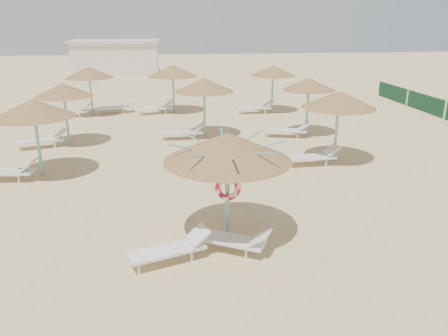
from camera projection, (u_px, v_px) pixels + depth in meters
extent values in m
plane|color=#DAC085|center=(210.00, 236.00, 11.04)|extent=(120.00, 120.00, 0.00)
cylinder|color=#67B4AF|center=(227.00, 196.00, 10.61)|extent=(0.11, 0.11, 2.28)
cone|color=olive|center=(228.00, 147.00, 10.21)|extent=(3.04, 3.04, 0.68)
cylinder|color=#67B4AF|center=(227.00, 157.00, 10.29)|extent=(0.20, 0.20, 0.12)
cylinder|color=#67B4AF|center=(257.00, 148.00, 10.31)|extent=(1.37, 0.04, 0.35)
cylinder|color=#67B4AF|center=(245.00, 143.00, 10.75)|extent=(1.00, 1.00, 0.35)
cylinder|color=#67B4AF|center=(224.00, 141.00, 10.88)|extent=(0.04, 1.37, 0.35)
cylinder|color=#67B4AF|center=(205.00, 144.00, 10.63)|extent=(1.00, 1.00, 0.35)
cylinder|color=#67B4AF|center=(198.00, 150.00, 10.15)|extent=(1.37, 0.04, 0.35)
cylinder|color=#67B4AF|center=(208.00, 156.00, 9.71)|extent=(1.00, 1.00, 0.35)
cylinder|color=#67B4AF|center=(232.00, 158.00, 9.57)|extent=(0.04, 1.37, 0.35)
cylinder|color=#67B4AF|center=(252.00, 154.00, 9.82)|extent=(1.00, 1.00, 0.35)
torus|color=red|center=(228.00, 188.00, 10.44)|extent=(0.64, 0.15, 0.64)
cylinder|color=silver|center=(139.00, 270.00, 9.35)|extent=(0.05, 0.05, 0.25)
cylinder|color=silver|center=(133.00, 260.00, 9.73)|extent=(0.05, 0.05, 0.25)
cylinder|color=silver|center=(192.00, 256.00, 9.87)|extent=(0.05, 0.05, 0.25)
cylinder|color=silver|center=(184.00, 248.00, 10.25)|extent=(0.05, 0.05, 0.25)
cube|color=silver|center=(167.00, 251.00, 9.79)|extent=(1.82, 1.11, 0.07)
cube|color=silver|center=(198.00, 235.00, 10.05)|extent=(0.60, 0.66, 0.33)
cylinder|color=silver|center=(198.00, 245.00, 10.39)|extent=(0.05, 0.05, 0.25)
cylinder|color=silver|center=(206.00, 236.00, 10.78)|extent=(0.05, 0.05, 0.25)
cylinder|color=silver|center=(246.00, 254.00, 9.97)|extent=(0.05, 0.05, 0.25)
cylinder|color=silver|center=(252.00, 245.00, 10.37)|extent=(0.05, 0.05, 0.25)
cube|color=silver|center=(229.00, 240.00, 10.29)|extent=(1.76, 1.29, 0.07)
cube|color=silver|center=(260.00, 237.00, 9.96)|extent=(0.63, 0.68, 0.33)
cylinder|color=#67B4AF|center=(38.00, 144.00, 14.97)|extent=(0.11, 0.11, 2.30)
cone|color=olive|center=(33.00, 108.00, 14.57)|extent=(2.72, 2.72, 0.61)
cylinder|color=#67B4AF|center=(34.00, 115.00, 14.65)|extent=(0.20, 0.20, 0.12)
cylinder|color=silver|center=(19.00, 179.00, 14.58)|extent=(0.06, 0.06, 0.28)
cylinder|color=silver|center=(25.00, 174.00, 15.05)|extent=(0.06, 0.06, 0.28)
cube|color=silver|center=(4.00, 172.00, 14.74)|extent=(1.95, 0.79, 0.08)
cube|color=silver|center=(29.00, 165.00, 14.68)|extent=(0.54, 0.64, 0.36)
cylinder|color=#67B4AF|center=(67.00, 119.00, 18.74)|extent=(0.11, 0.11, 2.30)
cone|color=olive|center=(63.00, 90.00, 18.34)|extent=(2.45, 2.45, 0.55)
cylinder|color=#67B4AF|center=(64.00, 95.00, 18.41)|extent=(0.20, 0.20, 0.12)
cylinder|color=silver|center=(20.00, 148.00, 18.05)|extent=(0.06, 0.06, 0.28)
cylinder|color=silver|center=(20.00, 145.00, 18.49)|extent=(0.06, 0.06, 0.28)
cylinder|color=silver|center=(55.00, 145.00, 18.55)|extent=(0.06, 0.06, 0.28)
cylinder|color=silver|center=(54.00, 142.00, 18.99)|extent=(0.06, 0.06, 0.28)
cube|color=silver|center=(40.00, 141.00, 18.51)|extent=(2.00, 1.12, 0.08)
cube|color=silver|center=(61.00, 133.00, 18.74)|extent=(0.63, 0.71, 0.36)
cylinder|color=#67B4AF|center=(91.00, 95.00, 24.68)|extent=(0.11, 0.11, 2.30)
cone|color=olive|center=(89.00, 72.00, 24.28)|extent=(2.71, 2.71, 0.61)
cylinder|color=#67B4AF|center=(89.00, 77.00, 24.36)|extent=(0.20, 0.20, 0.12)
cylinder|color=silver|center=(56.00, 115.00, 24.31)|extent=(0.06, 0.06, 0.28)
cylinder|color=silver|center=(59.00, 113.00, 24.78)|extent=(0.06, 0.06, 0.28)
cylinder|color=silver|center=(80.00, 115.00, 24.25)|extent=(0.06, 0.06, 0.28)
cylinder|color=silver|center=(83.00, 113.00, 24.72)|extent=(0.06, 0.06, 0.28)
cube|color=silver|center=(71.00, 111.00, 24.45)|extent=(1.98, 0.93, 0.08)
cube|color=silver|center=(86.00, 107.00, 24.33)|extent=(0.58, 0.67, 0.36)
cylinder|color=silver|center=(99.00, 112.00, 24.97)|extent=(0.06, 0.06, 0.28)
cylinder|color=silver|center=(99.00, 111.00, 25.43)|extent=(0.06, 0.06, 0.28)
cylinder|color=silver|center=(123.00, 111.00, 25.34)|extent=(0.06, 0.06, 0.28)
cylinder|color=silver|center=(122.00, 109.00, 25.79)|extent=(0.06, 0.06, 0.28)
cube|color=silver|center=(113.00, 108.00, 25.36)|extent=(1.98, 0.93, 0.08)
cube|color=silver|center=(127.00, 103.00, 25.51)|extent=(0.58, 0.67, 0.36)
cylinder|color=#67B4AF|center=(205.00, 112.00, 20.09)|extent=(0.11, 0.11, 2.30)
cone|color=olive|center=(204.00, 85.00, 19.69)|extent=(2.70, 2.70, 0.61)
cylinder|color=#67B4AF|center=(204.00, 90.00, 19.76)|extent=(0.20, 0.20, 0.12)
cylinder|color=silver|center=(164.00, 138.00, 19.57)|extent=(0.06, 0.06, 0.28)
cylinder|color=silver|center=(164.00, 135.00, 20.03)|extent=(0.06, 0.06, 0.28)
cylinder|color=silver|center=(194.00, 137.00, 19.76)|extent=(0.06, 0.06, 0.28)
cylinder|color=silver|center=(193.00, 134.00, 20.23)|extent=(0.06, 0.06, 0.28)
cube|color=silver|center=(181.00, 132.00, 19.86)|extent=(1.92, 0.68, 0.08)
cube|color=silver|center=(200.00, 126.00, 19.90)|extent=(0.50, 0.61, 0.36)
cylinder|color=#67B4AF|center=(174.00, 92.00, 25.41)|extent=(0.11, 0.11, 2.30)
cone|color=olive|center=(173.00, 71.00, 25.01)|extent=(2.88, 2.88, 0.65)
cylinder|color=#67B4AF|center=(173.00, 75.00, 25.09)|extent=(0.20, 0.20, 0.12)
cylinder|color=silver|center=(142.00, 113.00, 24.77)|extent=(0.06, 0.06, 0.28)
cylinder|color=silver|center=(141.00, 111.00, 25.21)|extent=(0.06, 0.06, 0.28)
cylinder|color=silver|center=(165.00, 112.00, 25.18)|extent=(0.06, 0.06, 0.28)
cylinder|color=silver|center=(164.00, 110.00, 25.63)|extent=(0.06, 0.06, 0.28)
cube|color=silver|center=(155.00, 108.00, 25.18)|extent=(1.99, 1.00, 0.08)
cube|color=silver|center=(169.00, 103.00, 25.36)|extent=(0.60, 0.69, 0.36)
cylinder|color=#67B4AF|center=(336.00, 132.00, 16.53)|extent=(0.11, 0.11, 2.30)
cone|color=olive|center=(339.00, 99.00, 16.13)|extent=(2.76, 2.76, 0.62)
cylinder|color=#67B4AF|center=(338.00, 106.00, 16.21)|extent=(0.20, 0.20, 0.12)
cylinder|color=silver|center=(291.00, 165.00, 15.99)|extent=(0.06, 0.06, 0.28)
cylinder|color=silver|center=(287.00, 161.00, 16.46)|extent=(0.06, 0.06, 0.28)
cylinder|color=silver|center=(326.00, 163.00, 16.21)|extent=(0.06, 0.06, 0.28)
cylinder|color=silver|center=(321.00, 159.00, 16.68)|extent=(0.06, 0.06, 0.28)
cube|color=silver|center=(310.00, 157.00, 16.30)|extent=(1.93, 0.72, 0.08)
cube|color=silver|center=(332.00, 150.00, 16.36)|extent=(0.51, 0.62, 0.36)
cylinder|color=#67B4AF|center=(307.00, 110.00, 20.45)|extent=(0.11, 0.11, 2.30)
cone|color=olive|center=(309.00, 84.00, 20.05)|extent=(2.46, 2.46, 0.55)
cylinder|color=#67B4AF|center=(309.00, 89.00, 20.12)|extent=(0.20, 0.20, 0.12)
cylinder|color=silver|center=(268.00, 135.00, 20.12)|extent=(0.06, 0.06, 0.28)
cylinder|color=silver|center=(268.00, 132.00, 20.59)|extent=(0.06, 0.06, 0.28)
cylinder|color=silver|center=(298.00, 136.00, 19.98)|extent=(0.06, 0.06, 0.28)
cylinder|color=silver|center=(297.00, 133.00, 20.45)|extent=(0.06, 0.06, 0.28)
cube|color=silver|center=(286.00, 130.00, 20.22)|extent=(1.99, 1.04, 0.08)
cube|color=silver|center=(305.00, 126.00, 20.05)|extent=(0.61, 0.69, 0.36)
cylinder|color=#67B4AF|center=(272.00, 92.00, 25.51)|extent=(0.11, 0.11, 2.30)
cone|color=olive|center=(273.00, 71.00, 25.11)|extent=(2.64, 2.64, 0.59)
cylinder|color=#67B4AF|center=(273.00, 75.00, 25.19)|extent=(0.20, 0.20, 0.12)
cylinder|color=silver|center=(242.00, 112.00, 24.98)|extent=(0.06, 0.06, 0.28)
cylinder|color=silver|center=(240.00, 111.00, 25.45)|extent=(0.06, 0.06, 0.28)
cylinder|color=silver|center=(265.00, 111.00, 25.19)|extent=(0.06, 0.06, 0.28)
cylinder|color=silver|center=(263.00, 110.00, 25.66)|extent=(0.06, 0.06, 0.28)
cube|color=silver|center=(255.00, 108.00, 25.28)|extent=(1.93, 0.70, 0.08)
cube|color=silver|center=(269.00, 103.00, 25.34)|extent=(0.51, 0.62, 0.36)
cube|color=silver|center=(116.00, 59.00, 42.73)|extent=(8.00, 4.00, 3.00)
cube|color=beige|center=(115.00, 41.00, 42.20)|extent=(8.40, 4.40, 0.25)
cube|color=#164325|center=(425.00, 103.00, 25.63)|extent=(0.08, 3.80, 1.00)
cylinder|color=#67B4AF|center=(445.00, 109.00, 23.83)|extent=(0.08, 0.08, 1.10)
cube|color=#164325|center=(392.00, 93.00, 29.39)|extent=(0.08, 3.80, 1.00)
cylinder|color=#67B4AF|center=(407.00, 97.00, 27.59)|extent=(0.08, 0.08, 1.10)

